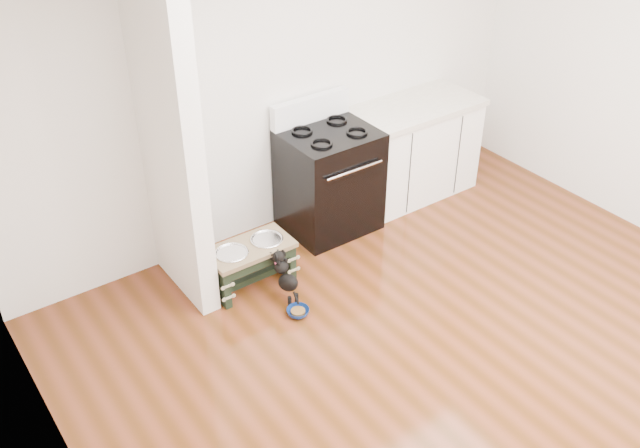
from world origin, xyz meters
The scene contains 8 objects.
ground centered at (0.00, 0.00, 0.00)m, with size 5.00×5.00×0.00m, color #4A250D.
room_shell centered at (0.00, 0.00, 1.62)m, with size 5.00×5.00×5.00m.
partition_wall centered at (-1.18, 2.10, 1.35)m, with size 0.15×0.80×2.70m, color silver.
oven_range centered at (0.25, 2.16, 0.48)m, with size 0.76×0.69×1.14m.
cabinet_run centered at (1.23, 2.18, 0.45)m, with size 1.24×0.64×0.91m.
dog_feeder centered at (-0.75, 1.81, 0.26)m, with size 0.67×0.36×0.38m.
puppy centered at (-0.63, 1.50, 0.23)m, with size 0.12×0.35×0.41m.
floor_bowl centered at (-0.66, 1.29, 0.03)m, with size 0.18×0.18×0.05m.
Camera 1 is at (-2.91, -2.15, 3.55)m, focal length 40.00 mm.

